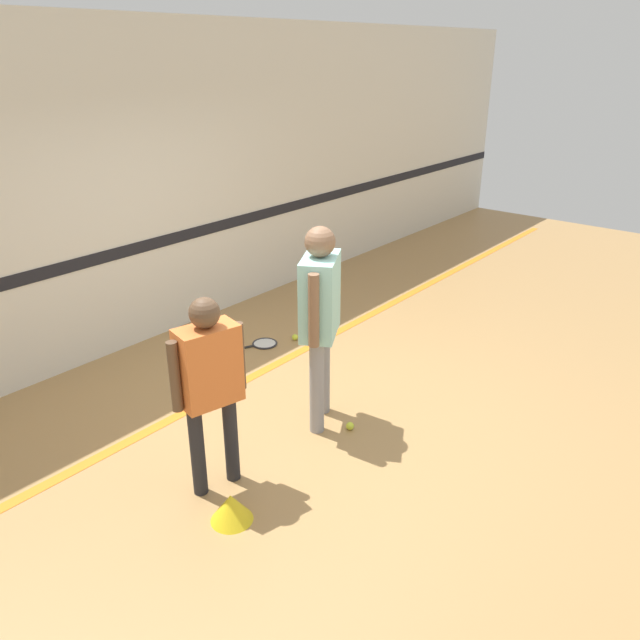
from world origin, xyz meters
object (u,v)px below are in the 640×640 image
object	(u,v)px
person_instructor	(320,307)
racket_spare_on_floor	(263,344)
training_cone	(231,508)
tennis_ball_by_spare_racket	(295,337)
person_student_left	(209,375)
tennis_ball_near_instructor	(350,426)

from	to	relation	value
person_instructor	racket_spare_on_floor	distance (m)	1.89
training_cone	tennis_ball_by_spare_racket	bearing A→B (deg)	32.92
person_student_left	tennis_ball_by_spare_racket	size ratio (longest dim) A/B	21.96
tennis_ball_by_spare_racket	training_cone	bearing A→B (deg)	-147.08
tennis_ball_near_instructor	racket_spare_on_floor	bearing A→B (deg)	67.43
training_cone	person_instructor	bearing A→B (deg)	13.64
tennis_ball_near_instructor	tennis_ball_by_spare_racket	bearing A→B (deg)	56.14
person_instructor	person_student_left	distance (m)	1.14
person_student_left	racket_spare_on_floor	world-z (taller)	person_student_left
racket_spare_on_floor	training_cone	distance (m)	2.68
tennis_ball_near_instructor	tennis_ball_by_spare_racket	xyz separation A→B (m)	(1.00, 1.49, 0.00)
tennis_ball_by_spare_racket	racket_spare_on_floor	bearing A→B (deg)	148.52
person_instructor	tennis_ball_near_instructor	distance (m)	1.05
person_instructor	person_student_left	size ratio (longest dim) A/B	1.16
person_instructor	person_student_left	world-z (taller)	person_instructor
tennis_ball_near_instructor	training_cone	world-z (taller)	training_cone
person_instructor	tennis_ball_by_spare_racket	xyz separation A→B (m)	(1.05, 1.21, -1.01)
person_student_left	tennis_ball_near_instructor	xyz separation A→B (m)	(1.17, -0.31, -0.86)
tennis_ball_near_instructor	tennis_ball_by_spare_racket	world-z (taller)	same
person_instructor	training_cone	distance (m)	1.65
person_student_left	training_cone	distance (m)	0.89
person_student_left	tennis_ball_by_spare_racket	distance (m)	2.62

